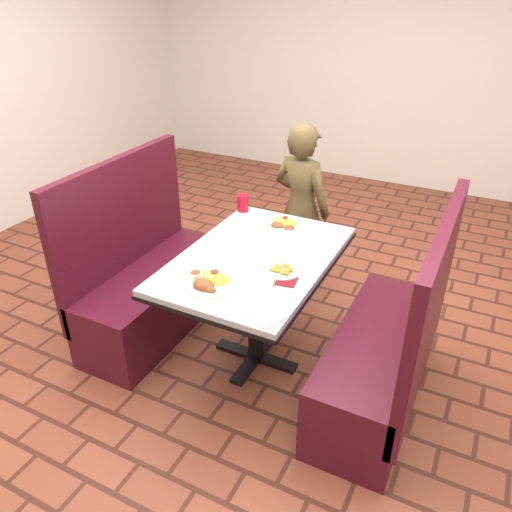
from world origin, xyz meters
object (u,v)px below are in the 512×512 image
booth_bench_left (150,284)px  red_tumbler (243,203)px  far_dinner_plate (284,223)px  plantain_plate (283,270)px  dining_table (256,270)px  diner_person (301,208)px  near_dinner_plate (210,280)px  booth_bench_right (386,355)px

booth_bench_left → red_tumbler: bearing=49.9°
booth_bench_left → far_dinner_plate: 1.00m
far_dinner_plate → plantain_plate: bearing=-66.7°
dining_table → far_dinner_plate: far_dinner_plate is taller
red_tumbler → booth_bench_left: bearing=-130.1°
far_dinner_plate → plantain_plate: (0.22, -0.52, -0.01)m
booth_bench_left → far_dinner_plate: booth_bench_left is taller
booth_bench_left → red_tumbler: booth_bench_left is taller
diner_person → dining_table: bearing=109.0°
dining_table → near_dinner_plate: bearing=-101.2°
booth_bench_left → booth_bench_right: (1.60, 0.00, 0.00)m
booth_bench_right → far_dinner_plate: (-0.81, 0.43, 0.44)m
booth_bench_left → booth_bench_right: 1.60m
booth_bench_left → plantain_plate: 1.10m
diner_person → near_dinner_plate: size_ratio=4.67×
dining_table → far_dinner_plate: 0.44m
far_dinner_plate → plantain_plate: far_dinner_plate is taller
booth_bench_right → near_dinner_plate: booth_bench_right is taller
booth_bench_left → plantain_plate: (1.01, -0.09, 0.43)m
booth_bench_right → diner_person: diner_person is taller
booth_bench_right → red_tumbler: bearing=155.8°
dining_table → red_tumbler: red_tumbler is taller
near_dinner_plate → booth_bench_left: bearing=152.4°
plantain_plate → red_tumbler: (-0.57, 0.61, 0.04)m
red_tumbler → plantain_plate: bearing=-47.2°
booth_bench_left → plantain_plate: size_ratio=6.42×
far_dinner_plate → red_tumbler: red_tumbler is taller
dining_table → booth_bench_right: (0.80, 0.00, -0.32)m
booth_bench_left → far_dinner_plate: size_ratio=4.86×
dining_table → booth_bench_left: booth_bench_left is taller
near_dinner_plate → plantain_plate: size_ratio=1.46×
diner_person → far_dinner_plate: size_ratio=5.16×
diner_person → near_dinner_plate: 1.36m
plantain_plate → red_tumbler: 0.84m
booth_bench_left → near_dinner_plate: (0.72, -0.38, 0.45)m
near_dinner_plate → dining_table: bearing=78.8°
dining_table → booth_bench_left: (-0.80, 0.00, -0.32)m
far_dinner_plate → booth_bench_right: bearing=-27.7°
dining_table → booth_bench_right: bearing=0.0°
near_dinner_plate → far_dinner_plate: size_ratio=1.10×
booth_bench_left → near_dinner_plate: size_ratio=4.41×
dining_table → booth_bench_right: 0.86m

